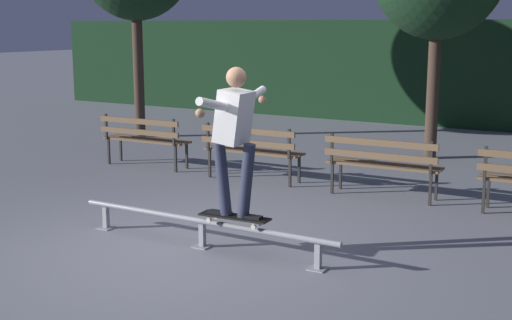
{
  "coord_description": "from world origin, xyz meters",
  "views": [
    {
      "loc": [
        4.15,
        -5.69,
        2.38
      ],
      "look_at": [
        0.21,
        1.03,
        0.85
      ],
      "focal_mm": 48.47,
      "sensor_mm": 36.0,
      "label": 1
    }
  ],
  "objects": [
    {
      "name": "skateboard",
      "position": [
        0.42,
        0.23,
        0.39
      ],
      "size": [
        0.79,
        0.25,
        0.09
      ],
      "color": "black",
      "rests_on": "grind_rail"
    },
    {
      "name": "ground_plane",
      "position": [
        0.0,
        0.0,
        0.0
      ],
      "size": [
        90.0,
        90.0,
        0.0
      ],
      "primitive_type": "plane",
      "color": "slate"
    },
    {
      "name": "skateboarder",
      "position": [
        0.42,
        0.23,
        1.33
      ],
      "size": [
        0.63,
        1.41,
        1.56
      ],
      "color": "black",
      "rests_on": "skateboard"
    },
    {
      "name": "park_bench_left_center",
      "position": [
        -1.19,
        3.26,
        0.54
      ],
      "size": [
        1.61,
        0.46,
        0.88
      ],
      "color": "#282623",
      "rests_on": "ground"
    },
    {
      "name": "park_bench_right_center",
      "position": [
        0.92,
        3.26,
        0.54
      ],
      "size": [
        1.61,
        0.46,
        0.88
      ],
      "color": "#282623",
      "rests_on": "ground"
    },
    {
      "name": "hedge_backdrop",
      "position": [
        0.0,
        10.97,
        1.25
      ],
      "size": [
        24.0,
        1.2,
        2.49
      ],
      "primitive_type": "cube",
      "color": "black",
      "rests_on": "ground"
    },
    {
      "name": "park_bench_leftmost",
      "position": [
        -3.3,
        3.26,
        0.54
      ],
      "size": [
        1.61,
        0.46,
        0.88
      ],
      "color": "#282623",
      "rests_on": "ground"
    },
    {
      "name": "grind_rail",
      "position": [
        0.0,
        0.23,
        0.24
      ],
      "size": [
        3.26,
        0.18,
        0.32
      ],
      "color": "gray",
      "rests_on": "ground"
    }
  ]
}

